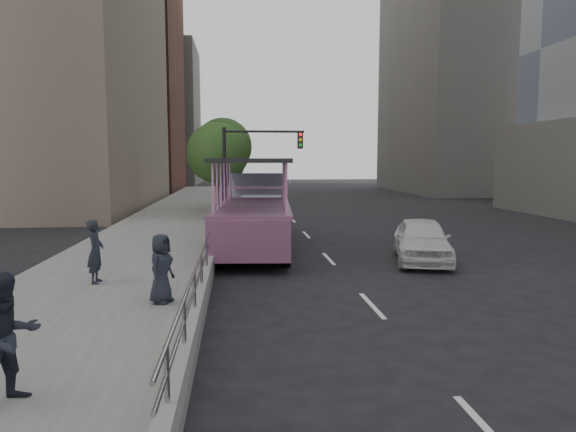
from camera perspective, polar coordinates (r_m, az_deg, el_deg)
The scene contains 16 objects.
ground at distance 14.61m, azimuth 3.43°, elevation -7.84°, with size 160.00×160.00×0.00m, color black.
sidewalk at distance 24.48m, azimuth -13.81°, elevation -1.92°, with size 5.50×80.00×0.30m, color #9A9B95.
kerb_wall at distance 16.30m, azimuth -8.62°, elevation -4.68°, with size 0.24×30.00×0.36m, color #B0AFAA.
guardrail at distance 16.19m, azimuth -8.66°, elevation -2.38°, with size 0.07×22.00×0.71m.
duck_boat at distance 21.15m, azimuth -3.64°, elevation 0.22°, with size 3.41×11.01×3.60m.
car at distance 18.58m, azimuth 14.64°, elevation -2.58°, with size 1.81×4.49×1.53m, color white.
pedestrian_near at distance 14.51m, azimuth -20.61°, elevation -3.70°, with size 0.62×0.41×1.69m, color #242834.
pedestrian_mid at distance 7.94m, azimuth -28.63°, elevation -11.82°, with size 0.87×0.68×1.78m, color #242834.
pedestrian_far at distance 12.08m, azimuth -13.91°, elevation -5.67°, with size 0.78×0.51×1.59m, color #242834.
parking_sign at distance 21.74m, azimuth -7.34°, elevation 1.69°, with size 0.10×0.67×2.97m.
traffic_signal at distance 26.49m, azimuth -4.49°, elevation 6.11°, with size 4.20×0.32×5.20m.
street_tree_near at distance 29.93m, azimuth -7.71°, elevation 6.70°, with size 3.52×3.52×5.72m.
street_tree_far at distance 35.93m, azimuth -7.06°, elevation 7.40°, with size 3.97×3.97×6.45m.
midrise_brick at distance 64.65m, azimuth -20.34°, elevation 14.27°, with size 18.00×16.00×26.00m, color brown.
midrise_stone_a at distance 63.94m, azimuth 21.70°, elevation 17.04°, with size 20.00×20.00×32.00m, color slate.
midrise_stone_b at distance 79.45m, azimuth -15.88°, elevation 10.67°, with size 16.00×14.00×20.00m, color slate.
Camera 1 is at (-2.26, -13.99, 3.55)m, focal length 32.00 mm.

